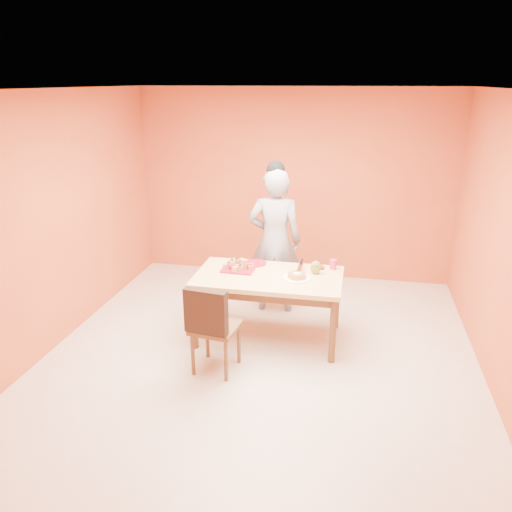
% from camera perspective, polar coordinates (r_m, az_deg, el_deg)
% --- Properties ---
extents(floor, '(5.00, 5.00, 0.00)m').
position_cam_1_polar(floor, '(5.39, 0.42, -11.54)').
color(floor, beige).
rests_on(floor, ground).
extents(ceiling, '(5.00, 5.00, 0.00)m').
position_cam_1_polar(ceiling, '(4.62, 0.51, 18.54)').
color(ceiling, silver).
rests_on(ceiling, wall_back).
extents(wall_back, '(4.50, 0.00, 4.50)m').
position_cam_1_polar(wall_back, '(7.23, 4.33, 8.05)').
color(wall_back, '#C95B2E').
rests_on(wall_back, floor).
extents(wall_left, '(0.00, 5.00, 5.00)m').
position_cam_1_polar(wall_left, '(5.69, -22.41, 3.48)').
color(wall_left, '#C95B2E').
rests_on(wall_left, floor).
extents(wall_right, '(0.00, 5.00, 5.00)m').
position_cam_1_polar(wall_right, '(4.94, 27.01, 0.52)').
color(wall_right, '#C95B2E').
rests_on(wall_right, floor).
extents(dining_table, '(1.60, 0.90, 0.76)m').
position_cam_1_polar(dining_table, '(5.49, 1.43, -3.13)').
color(dining_table, '#F4D97F').
rests_on(dining_table, floor).
extents(dining_chair, '(0.49, 0.56, 0.95)m').
position_cam_1_polar(dining_chair, '(4.97, -4.72, -7.95)').
color(dining_chair, brown).
rests_on(dining_chair, floor).
extents(pastry_pile, '(0.32, 0.32, 0.11)m').
position_cam_1_polar(pastry_pile, '(5.61, -1.93, -0.77)').
color(pastry_pile, '#BA7F4F').
rests_on(pastry_pile, pastry_platter).
extents(person, '(0.70, 0.49, 1.81)m').
position_cam_1_polar(person, '(6.13, 2.16, 1.70)').
color(person, gray).
rests_on(person, floor).
extents(pastry_platter, '(0.37, 0.37, 0.02)m').
position_cam_1_polar(pastry_platter, '(5.64, -1.92, -1.38)').
color(pastry_platter, maroon).
rests_on(pastry_platter, dining_table).
extents(red_dinner_plate, '(0.27, 0.27, 0.02)m').
position_cam_1_polar(red_dinner_plate, '(5.79, -0.02, -0.82)').
color(red_dinner_plate, maroon).
rests_on(red_dinner_plate, dining_table).
extents(white_cake_plate, '(0.36, 0.36, 0.01)m').
position_cam_1_polar(white_cake_plate, '(5.38, 4.70, -2.52)').
color(white_cake_plate, white).
rests_on(white_cake_plate, dining_table).
extents(sponge_cake, '(0.24, 0.24, 0.04)m').
position_cam_1_polar(sponge_cake, '(5.37, 4.70, -2.25)').
color(sponge_cake, gold).
rests_on(sponge_cake, white_cake_plate).
extents(cake_server, '(0.05, 0.24, 0.01)m').
position_cam_1_polar(cake_server, '(5.52, 5.05, -1.30)').
color(cake_server, silver).
rests_on(cake_server, sponge_cake).
extents(egg_ornament, '(0.15, 0.13, 0.15)m').
position_cam_1_polar(egg_ornament, '(5.51, 6.83, -1.29)').
color(egg_ornament, olive).
rests_on(egg_ornament, dining_table).
extents(magenta_glass, '(0.08, 0.08, 0.11)m').
position_cam_1_polar(magenta_glass, '(5.68, 8.81, -0.96)').
color(magenta_glass, '#E42252').
rests_on(magenta_glass, dining_table).
extents(checker_tin, '(0.11, 0.11, 0.03)m').
position_cam_1_polar(checker_tin, '(5.68, 7.34, -1.30)').
color(checker_tin, '#361C0E').
rests_on(checker_tin, dining_table).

